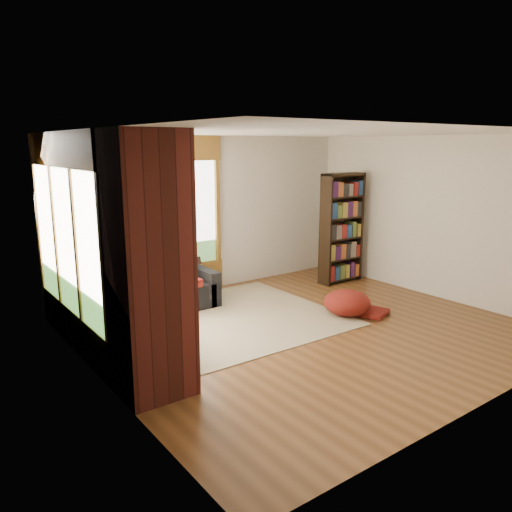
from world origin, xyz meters
TOP-DOWN VIEW (x-y plane):
  - floor at (0.00, 0.00)m, footprint 5.50×5.50m
  - ceiling at (0.00, 0.00)m, footprint 5.50×5.50m
  - wall_back at (0.00, 2.50)m, footprint 5.50×0.04m
  - wall_front at (0.00, -2.50)m, footprint 5.50×0.04m
  - wall_left at (-2.75, 0.00)m, footprint 0.04×5.00m
  - wall_right at (2.75, 0.00)m, footprint 0.04×5.00m
  - windows_back at (-1.20, 2.47)m, footprint 2.82×0.10m
  - windows_left at (-2.72, 1.20)m, footprint 0.10×2.62m
  - roller_blind at (-2.69, 2.03)m, footprint 0.03×0.72m
  - brick_chimney at (-2.40, -0.35)m, footprint 0.70×0.70m
  - sectional_sofa at (-1.95, 1.70)m, footprint 2.20×2.20m
  - area_rug at (-0.89, 0.97)m, footprint 3.54×2.73m
  - bookshelf at (2.14, 1.47)m, footprint 0.84×0.28m
  - pouf at (0.89, 0.11)m, footprint 0.74×0.74m
  - dog_tan at (-1.93, 1.81)m, footprint 1.07×1.12m
  - dog_brindle at (-1.97, 1.22)m, footprint 0.46×0.75m
  - throw_pillows at (-1.86, 1.75)m, footprint 1.98×1.68m

SIDE VIEW (x-z plane):
  - floor at x=0.00m, z-range 0.00..0.00m
  - area_rug at x=-0.89m, z-range 0.00..0.01m
  - pouf at x=0.89m, z-range 0.01..0.38m
  - sectional_sofa at x=-1.95m, z-range -0.10..0.70m
  - dog_brindle at x=-1.97m, z-range 0.54..0.94m
  - throw_pillows at x=-1.86m, z-range 0.57..1.02m
  - dog_tan at x=-1.93m, z-range 0.54..1.09m
  - bookshelf at x=2.14m, z-range 0.00..1.97m
  - wall_back at x=0.00m, z-range 0.00..2.60m
  - wall_front at x=0.00m, z-range 0.00..2.60m
  - wall_left at x=-2.75m, z-range 0.00..2.60m
  - wall_right at x=2.75m, z-range 0.00..2.60m
  - brick_chimney at x=-2.40m, z-range 0.00..2.60m
  - windows_back at x=-1.20m, z-range 0.40..2.30m
  - windows_left at x=-2.72m, z-range 0.40..2.30m
  - roller_blind at x=-2.69m, z-range 1.30..2.20m
  - ceiling at x=0.00m, z-range 2.60..2.60m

